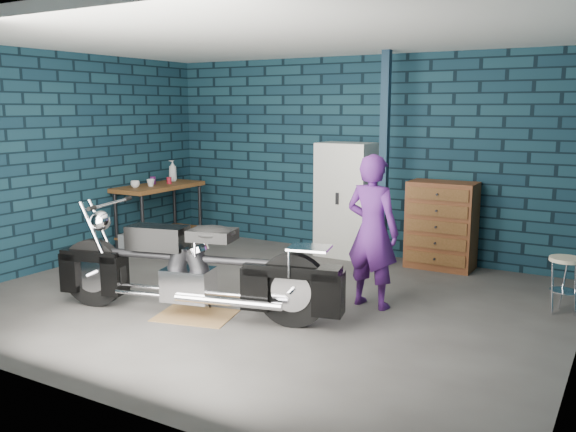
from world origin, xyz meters
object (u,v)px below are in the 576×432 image
locker (345,200)px  shop_stool (564,285)px  motorcycle (194,261)px  storage_bin (137,244)px  person (372,231)px  workbench (160,216)px  tool_chest (441,225)px

locker → shop_stool: size_ratio=2.73×
motorcycle → storage_bin: bearing=131.3°
locker → person: bearing=-58.0°
storage_bin → shop_stool: size_ratio=0.76×
workbench → motorcycle: bearing=-42.3°
motorcycle → tool_chest: (1.54, 2.99, 0.00)m
storage_bin → locker: size_ratio=0.28×
workbench → shop_stool: (5.46, -0.26, -0.17)m
tool_chest → storage_bin: bearing=-161.0°
workbench → locker: bearing=18.0°
tool_chest → shop_stool: size_ratio=1.94×
workbench → storage_bin: (0.02, -0.50, -0.32)m
shop_stool → motorcycle: bearing=-148.5°
tool_chest → motorcycle: bearing=-117.2°
person → storage_bin: bearing=-0.5°
workbench → storage_bin: bearing=-87.7°
tool_chest → shop_stool: bearing=-35.2°
workbench → shop_stool: bearing=-2.7°
locker → tool_chest: (1.33, 0.00, -0.22)m
person → shop_stool: bearing=-149.3°
workbench → tool_chest: size_ratio=1.27×
workbench → shop_stool: size_ratio=2.47×
storage_bin → motorcycle: bearing=-35.2°
person → locker: bearing=-50.7°
workbench → locker: (2.58, 0.84, 0.32)m
storage_bin → locker: 2.96m
tool_chest → shop_stool: (1.55, -1.09, -0.27)m
person → shop_stool: 1.95m
person → storage_bin: 3.80m
workbench → motorcycle: motorcycle is taller
shop_stool → person: bearing=-156.6°
motorcycle → locker: size_ratio=1.61×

